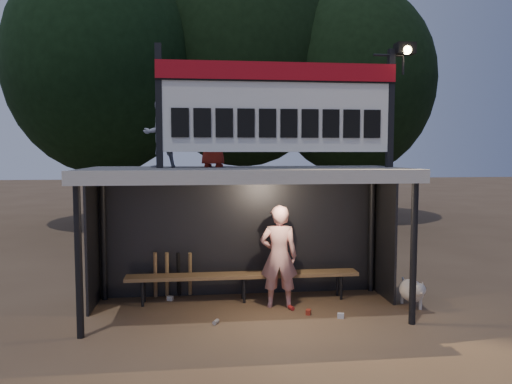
% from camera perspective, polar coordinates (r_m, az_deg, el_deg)
% --- Properties ---
extents(ground, '(80.00, 80.00, 0.00)m').
position_cam_1_polar(ground, '(8.31, -1.08, -13.42)').
color(ground, brown).
rests_on(ground, ground).
extents(player, '(0.67, 0.48, 1.70)m').
position_cam_1_polar(player, '(8.30, 2.62, -7.35)').
color(player, white).
rests_on(player, ground).
extents(child_a, '(0.64, 0.59, 1.06)m').
position_cam_1_polar(child_a, '(8.05, -10.98, 6.52)').
color(child_a, gray).
rests_on(child_a, dugout_shelter).
extents(child_b, '(0.60, 0.49, 1.05)m').
position_cam_1_polar(child_b, '(8.27, -4.91, 6.51)').
color(child_b, '#A82719').
rests_on(child_b, dugout_shelter).
extents(dugout_shelter, '(5.10, 2.08, 2.32)m').
position_cam_1_polar(dugout_shelter, '(8.17, -1.27, -0.48)').
color(dugout_shelter, '#424245').
rests_on(dugout_shelter, ground).
extents(scoreboard_assembly, '(4.10, 0.27, 1.99)m').
position_cam_1_polar(scoreboard_assembly, '(8.00, 2.93, 10.01)').
color(scoreboard_assembly, black).
rests_on(scoreboard_assembly, dugout_shelter).
extents(bench, '(4.00, 0.35, 0.48)m').
position_cam_1_polar(bench, '(8.71, -1.44, -9.59)').
color(bench, olive).
rests_on(bench, ground).
extents(tree_left, '(6.46, 6.46, 9.27)m').
position_cam_1_polar(tree_left, '(18.39, -17.20, 13.62)').
color(tree_left, black).
rests_on(tree_left, ground).
extents(tree_mid, '(7.22, 7.22, 10.36)m').
position_cam_1_polar(tree_mid, '(19.77, -1.48, 15.09)').
color(tree_mid, black).
rests_on(tree_mid, ground).
extents(tree_right, '(6.08, 6.08, 8.72)m').
position_cam_1_polar(tree_right, '(19.42, 10.93, 12.28)').
color(tree_right, black).
rests_on(tree_right, ground).
extents(dog, '(0.36, 0.81, 0.49)m').
position_cam_1_polar(dog, '(8.80, 17.43, -10.70)').
color(dog, white).
rests_on(dog, ground).
extents(bats, '(0.68, 0.35, 0.84)m').
position_cam_1_polar(bats, '(8.95, -9.49, -9.29)').
color(bats, '#936C44').
rests_on(bats, ground).
extents(litter, '(2.79, 1.41, 0.08)m').
position_cam_1_polar(litter, '(8.19, 0.93, -13.40)').
color(litter, '#A92D1D').
rests_on(litter, ground).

